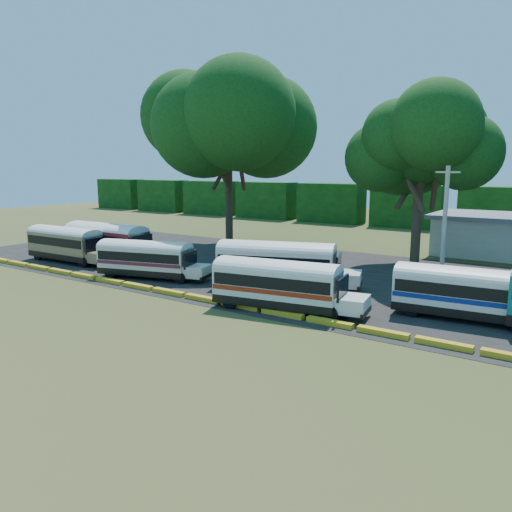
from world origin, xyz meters
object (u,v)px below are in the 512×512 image
Objects in this scene: bus_red at (108,239)px; tree_west at (228,119)px; bus_beige at (67,242)px; bus_cream_west at (147,257)px; bus_white_red at (280,282)px.

bus_red is 0.57× the size of tree_west.
bus_red is (2.81, 2.40, 0.17)m from bus_beige.
tree_west is (-4.13, 15.97, 11.72)m from bus_cream_west.
tree_west is (-17.20, 17.76, 11.65)m from bus_white_red.
bus_beige is 0.52× the size of tree_west.
bus_red is at bearing 157.26° from bus_white_red.
bus_red reaches higher than bus_cream_west.
bus_white_red is at bearing -23.18° from bus_cream_west.
bus_red is at bearing 143.82° from bus_cream_west.
bus_beige is 20.34m from tree_west.
tree_west is at bearing 89.13° from bus_cream_west.
bus_white_red is (21.35, -4.94, -0.26)m from bus_red.
bus_cream_west is 0.96× the size of bus_white_red.
tree_west reaches higher than bus_white_red.
tree_west is (6.96, 15.21, 11.57)m from bus_beige.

